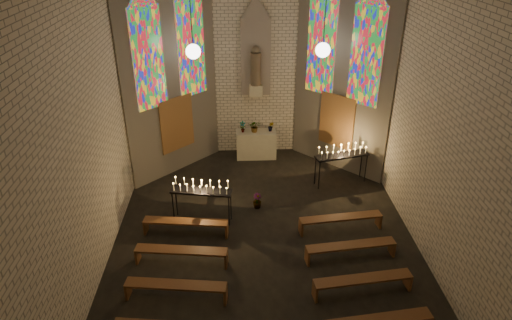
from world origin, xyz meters
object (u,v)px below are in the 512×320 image
Objects in this scene: votive_stand_left at (201,188)px; votive_stand_right at (342,153)px; altar at (256,144)px; aisle_flower_pot at (257,201)px.

votive_stand_right is at bearing 33.55° from votive_stand_left.
aisle_flower_pot is at bearing -92.14° from altar.
aisle_flower_pot is (-0.12, -3.27, -0.27)m from altar.
votive_stand_right reaches higher than votive_stand_left.
votive_stand_right reaches higher than altar.
aisle_flower_pot is 0.26× the size of votive_stand_right.
votive_stand_left is 0.97× the size of votive_stand_right.
votive_stand_right is (2.63, -1.95, 0.59)m from altar.
aisle_flower_pot is 1.87m from votive_stand_left.
votive_stand_right is (4.32, 1.90, 0.03)m from votive_stand_left.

